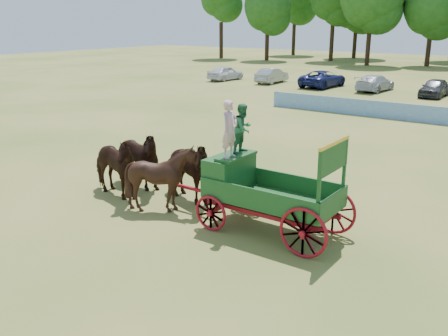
% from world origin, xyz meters
% --- Properties ---
extents(ground, '(160.00, 160.00, 0.00)m').
position_xyz_m(ground, '(0.00, 0.00, 0.00)').
color(ground, '#9C8546').
rests_on(ground, ground).
extents(horse_lead_left, '(2.75, 1.52, 2.21)m').
position_xyz_m(horse_lead_left, '(-9.02, -1.91, 1.10)').
color(horse_lead_left, black).
rests_on(horse_lead_left, ground).
extents(horse_lead_right, '(2.66, 1.30, 2.21)m').
position_xyz_m(horse_lead_right, '(-9.02, -0.81, 1.10)').
color(horse_lead_right, black).
rests_on(horse_lead_right, ground).
extents(horse_wheel_left, '(2.31, 2.14, 2.21)m').
position_xyz_m(horse_wheel_left, '(-6.62, -1.91, 1.11)').
color(horse_wheel_left, black).
rests_on(horse_wheel_left, ground).
extents(horse_wheel_right, '(2.79, 1.66, 2.21)m').
position_xyz_m(horse_wheel_right, '(-6.62, -0.81, 1.10)').
color(horse_wheel_right, black).
rests_on(horse_wheel_right, ground).
extents(farm_dray, '(6.00, 2.00, 3.82)m').
position_xyz_m(farm_dray, '(-3.66, -1.34, 1.63)').
color(farm_dray, maroon).
rests_on(farm_dray, ground).
extents(parked_cars, '(38.04, 6.55, 1.62)m').
position_xyz_m(parked_cars, '(-6.10, 29.75, 0.76)').
color(parked_cars, silver).
rests_on(parked_cars, ground).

